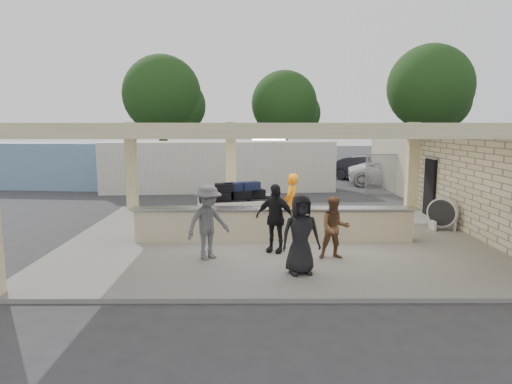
{
  "coord_description": "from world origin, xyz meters",
  "views": [
    {
      "loc": [
        -0.57,
        -13.49,
        3.48
      ],
      "look_at": [
        -0.51,
        1.0,
        1.31
      ],
      "focal_mm": 32.0,
      "sensor_mm": 36.0,
      "label": 1
    }
  ],
  "objects_px": {
    "baggage_counter": "(274,224)",
    "container_blue": "(74,166)",
    "container_white": "(219,166)",
    "passenger_c": "(208,222)",
    "car_white_b": "(497,172)",
    "baggage_handler": "(291,204)",
    "car_dark": "(366,169)",
    "car_white_a": "(394,173)",
    "passenger_a": "(335,228)",
    "luggage_cart": "(237,202)",
    "drum_fan": "(443,213)",
    "passenger_b": "(275,218)",
    "passenger_d": "(301,234)"
  },
  "relations": [
    {
      "from": "baggage_handler",
      "to": "passenger_b",
      "type": "xyz_separation_m",
      "value": [
        -0.58,
        -1.99,
        -0.03
      ]
    },
    {
      "from": "passenger_a",
      "to": "car_white_a",
      "type": "xyz_separation_m",
      "value": [
        5.94,
        14.57,
        -0.18
      ]
    },
    {
      "from": "car_white_b",
      "to": "car_dark",
      "type": "height_order",
      "value": "car_dark"
    },
    {
      "from": "passenger_b",
      "to": "container_blue",
      "type": "distance_m",
      "value": 16.54
    },
    {
      "from": "baggage_counter",
      "to": "container_white",
      "type": "relative_size",
      "value": 0.69
    },
    {
      "from": "passenger_b",
      "to": "passenger_d",
      "type": "relative_size",
      "value": 1.01
    },
    {
      "from": "container_blue",
      "to": "car_dark",
      "type": "bearing_deg",
      "value": 17.28
    },
    {
      "from": "passenger_c",
      "to": "car_white_b",
      "type": "relative_size",
      "value": 0.42
    },
    {
      "from": "passenger_c",
      "to": "container_blue",
      "type": "xyz_separation_m",
      "value": [
        -8.65,
        13.53,
        0.19
      ]
    },
    {
      "from": "baggage_counter",
      "to": "container_blue",
      "type": "xyz_separation_m",
      "value": [
        -10.38,
        11.71,
        0.65
      ]
    },
    {
      "from": "baggage_counter",
      "to": "car_white_b",
      "type": "distance_m",
      "value": 19.31
    },
    {
      "from": "container_white",
      "to": "passenger_a",
      "type": "bearing_deg",
      "value": -77.91
    },
    {
      "from": "baggage_counter",
      "to": "luggage_cart",
      "type": "bearing_deg",
      "value": 122.48
    },
    {
      "from": "luggage_cart",
      "to": "drum_fan",
      "type": "distance_m",
      "value": 6.64
    },
    {
      "from": "car_white_a",
      "to": "drum_fan",
      "type": "bearing_deg",
      "value": -177.18
    },
    {
      "from": "drum_fan",
      "to": "baggage_handler",
      "type": "height_order",
      "value": "baggage_handler"
    },
    {
      "from": "container_blue",
      "to": "baggage_handler",
      "type": "bearing_deg",
      "value": -39.06
    },
    {
      "from": "passenger_d",
      "to": "container_white",
      "type": "xyz_separation_m",
      "value": [
        -2.9,
        13.76,
        0.28
      ]
    },
    {
      "from": "car_white_a",
      "to": "container_blue",
      "type": "xyz_separation_m",
      "value": [
        -17.77,
        -1.06,
        0.52
      ]
    },
    {
      "from": "car_white_a",
      "to": "container_white",
      "type": "bearing_deg",
      "value": 113.62
    },
    {
      "from": "passenger_c",
      "to": "passenger_d",
      "type": "xyz_separation_m",
      "value": [
        2.21,
        -1.14,
        -0.03
      ]
    },
    {
      "from": "passenger_c",
      "to": "drum_fan",
      "type": "bearing_deg",
      "value": -16.4
    },
    {
      "from": "passenger_a",
      "to": "passenger_d",
      "type": "distance_m",
      "value": 1.52
    },
    {
      "from": "car_white_a",
      "to": "passenger_b",
      "type": "bearing_deg",
      "value": 164.25
    },
    {
      "from": "luggage_cart",
      "to": "car_white_a",
      "type": "xyz_separation_m",
      "value": [
        8.52,
        11.01,
        -0.22
      ]
    },
    {
      "from": "baggage_handler",
      "to": "car_white_a",
      "type": "distance_m",
      "value": 13.79
    },
    {
      "from": "luggage_cart",
      "to": "passenger_a",
      "type": "relative_size",
      "value": 1.8
    },
    {
      "from": "car_white_b",
      "to": "passenger_a",
      "type": "bearing_deg",
      "value": 162.27
    },
    {
      "from": "car_white_b",
      "to": "container_blue",
      "type": "distance_m",
      "value": 24.17
    },
    {
      "from": "baggage_handler",
      "to": "container_blue",
      "type": "relative_size",
      "value": 0.2
    },
    {
      "from": "passenger_a",
      "to": "baggage_handler",
      "type": "bearing_deg",
      "value": 106.69
    },
    {
      "from": "baggage_handler",
      "to": "passenger_c",
      "type": "distance_m",
      "value": 3.48
    },
    {
      "from": "baggage_counter",
      "to": "drum_fan",
      "type": "relative_size",
      "value": 7.85
    },
    {
      "from": "baggage_handler",
      "to": "car_white_a",
      "type": "xyz_separation_m",
      "value": [
        6.84,
        11.97,
        -0.33
      ]
    },
    {
      "from": "passenger_b",
      "to": "car_white_a",
      "type": "bearing_deg",
      "value": 85.32
    },
    {
      "from": "baggage_counter",
      "to": "car_dark",
      "type": "height_order",
      "value": "car_dark"
    },
    {
      "from": "container_white",
      "to": "car_dark",
      "type": "bearing_deg",
      "value": 21.11
    },
    {
      "from": "container_white",
      "to": "car_white_b",
      "type": "bearing_deg",
      "value": 4.89
    },
    {
      "from": "car_white_a",
      "to": "passenger_d",
      "type": "bearing_deg",
      "value": 168.53
    },
    {
      "from": "passenger_a",
      "to": "container_blue",
      "type": "relative_size",
      "value": 0.17
    },
    {
      "from": "passenger_a",
      "to": "passenger_d",
      "type": "bearing_deg",
      "value": -132.38
    },
    {
      "from": "passenger_d",
      "to": "luggage_cart",
      "type": "bearing_deg",
      "value": 98.17
    },
    {
      "from": "passenger_d",
      "to": "container_white",
      "type": "distance_m",
      "value": 14.06
    },
    {
      "from": "passenger_a",
      "to": "container_white",
      "type": "relative_size",
      "value": 0.13
    },
    {
      "from": "passenger_d",
      "to": "car_white_b",
      "type": "bearing_deg",
      "value": 40.8
    },
    {
      "from": "passenger_c",
      "to": "passenger_a",
      "type": "bearing_deg",
      "value": -39.84
    },
    {
      "from": "passenger_c",
      "to": "container_white",
      "type": "relative_size",
      "value": 0.16
    },
    {
      "from": "baggage_counter",
      "to": "baggage_handler",
      "type": "relative_size",
      "value": 4.36
    },
    {
      "from": "passenger_a",
      "to": "passenger_b",
      "type": "relative_size",
      "value": 0.86
    },
    {
      "from": "baggage_counter",
      "to": "container_blue",
      "type": "relative_size",
      "value": 0.86
    }
  ]
}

